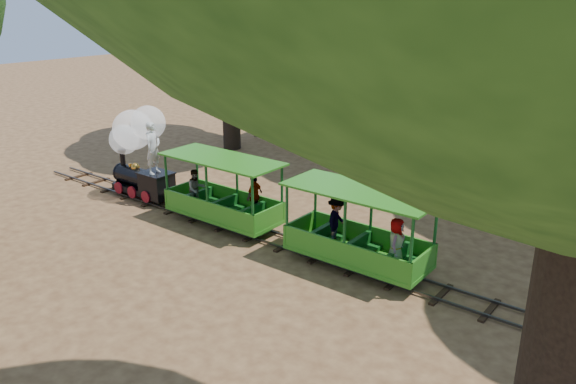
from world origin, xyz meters
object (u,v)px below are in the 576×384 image
Objects in this scene: carriage_front at (223,199)px; locomotive at (138,145)px; fence at (455,159)px; carriage_rear at (357,236)px.

locomotive is at bearing 179.15° from carriage_front.
locomotive reaches higher than fence.
locomotive is at bearing -130.19° from fence.
carriage_rear is at bearing -0.34° from locomotive.
carriage_rear is 0.19× the size of fence.
locomotive is 10.44m from fence.
locomotive is 7.70m from carriage_rear.
fence is (6.70, 7.93, -1.06)m from locomotive.
carriage_front is 8.60m from fence.
carriage_rear is (7.65, -0.05, -0.87)m from locomotive.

